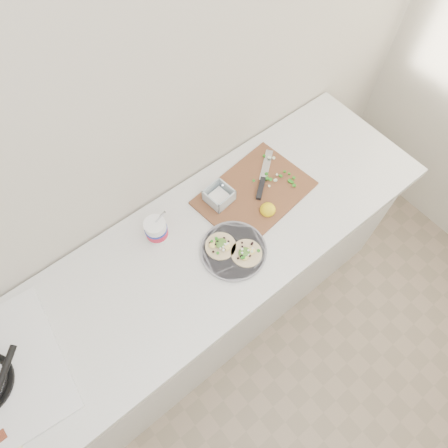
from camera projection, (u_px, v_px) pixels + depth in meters
counter at (182, 301)px, 2.02m from camera, size 2.44×0.66×0.90m
taco_plate at (233, 250)px, 1.64m from camera, size 0.28×0.28×0.04m
tub at (157, 229)px, 1.64m from camera, size 0.09×0.09×0.21m
cutboard at (251, 191)px, 1.78m from camera, size 0.53×0.39×0.08m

